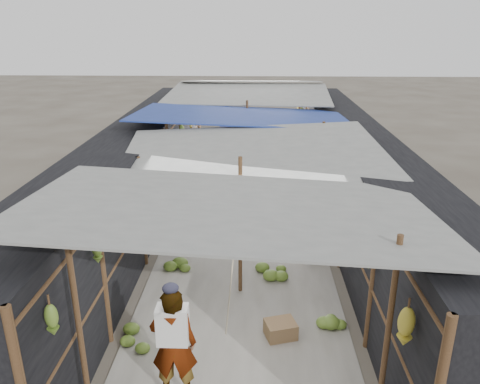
# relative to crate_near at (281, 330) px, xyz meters

# --- Properties ---
(aisle_slab) EXTENTS (3.60, 16.00, 0.02)m
(aisle_slab) POSITION_rel_crate_near_xyz_m (-0.68, 4.83, -0.13)
(aisle_slab) COLOR #9E998E
(aisle_slab) RESTS_ON ground
(stall_left) EXTENTS (1.40, 15.00, 2.30)m
(stall_left) POSITION_rel_crate_near_xyz_m (-3.38, 4.83, 1.01)
(stall_left) COLOR black
(stall_left) RESTS_ON ground
(stall_right) EXTENTS (1.40, 15.00, 2.30)m
(stall_right) POSITION_rel_crate_near_xyz_m (2.02, 4.83, 1.01)
(stall_right) COLOR black
(stall_right) RESTS_ON ground
(crate_near) EXTENTS (0.55, 0.49, 0.28)m
(crate_near) POSITION_rel_crate_near_xyz_m (0.00, 0.00, 0.00)
(crate_near) COLOR #996E4E
(crate_near) RESTS_ON ground
(crate_mid) EXTENTS (0.67, 0.61, 0.33)m
(crate_mid) POSITION_rel_crate_near_xyz_m (0.85, 2.74, 0.02)
(crate_mid) COLOR #996E4E
(crate_mid) RESTS_ON ground
(crate_back) EXTENTS (0.50, 0.43, 0.29)m
(crate_back) POSITION_rel_crate_near_xyz_m (-0.78, 8.36, 0.00)
(crate_back) COLOR #996E4E
(crate_back) RESTS_ON ground
(black_basin) EXTENTS (0.59, 0.59, 0.18)m
(black_basin) POSITION_rel_crate_near_xyz_m (1.02, 6.07, -0.05)
(black_basin) COLOR black
(black_basin) RESTS_ON ground
(vendor_elderly) EXTENTS (0.61, 0.42, 1.64)m
(vendor_elderly) POSITION_rel_crate_near_xyz_m (-1.45, -1.27, 0.68)
(vendor_elderly) COLOR white
(vendor_elderly) RESTS_ON ground
(shopper_blue) EXTENTS (1.01, 0.91, 1.71)m
(shopper_blue) POSITION_rel_crate_near_xyz_m (-1.80, 5.06, 0.72)
(shopper_blue) COLOR navy
(shopper_blue) RESTS_ON ground
(vendor_seated) EXTENTS (0.38, 0.57, 0.82)m
(vendor_seated) POSITION_rel_crate_near_xyz_m (1.02, 7.73, 0.27)
(vendor_seated) COLOR #46403D
(vendor_seated) RESTS_ON ground
(market_canopy) EXTENTS (5.62, 15.20, 2.77)m
(market_canopy) POSITION_rel_crate_near_xyz_m (-0.65, 5.17, 2.26)
(market_canopy) COLOR brown
(market_canopy) RESTS_ON ground
(hanging_bananas) EXTENTS (3.95, 13.73, 0.83)m
(hanging_bananas) POSITION_rel_crate_near_xyz_m (-0.65, 4.89, 1.54)
(hanging_bananas) COLOR olive
(hanging_bananas) RESTS_ON ground
(floor_bananas) EXTENTS (3.80, 9.61, 0.32)m
(floor_bananas) POSITION_rel_crate_near_xyz_m (-1.06, 3.61, 0.00)
(floor_bananas) COLOR olive
(floor_bananas) RESTS_ON ground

